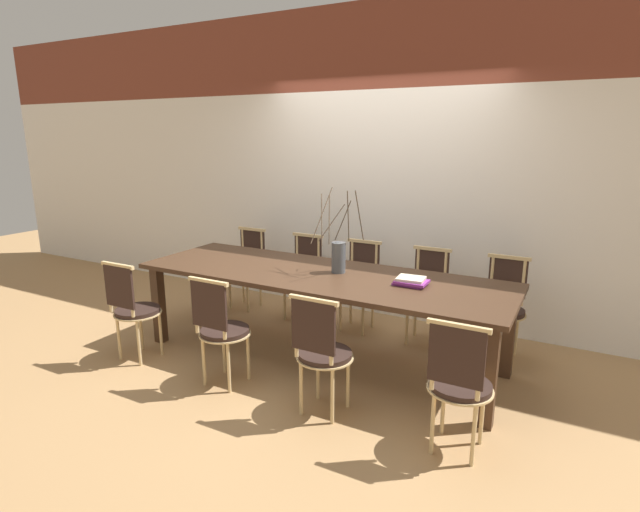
{
  "coord_description": "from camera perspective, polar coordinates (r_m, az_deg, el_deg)",
  "views": [
    {
      "loc": [
        1.95,
        -3.58,
        1.93
      ],
      "look_at": [
        0.0,
        0.0,
        0.92
      ],
      "focal_mm": 28.0,
      "sensor_mm": 36.0,
      "label": 1
    }
  ],
  "objects": [
    {
      "name": "chair_near_center",
      "position": [
        3.48,
        0.2,
        -10.65
      ],
      "size": [
        0.4,
        0.4,
        0.89
      ],
      "color": "black",
      "rests_on": "ground_plane"
    },
    {
      "name": "chair_far_right",
      "position": [
        4.78,
        12.11,
        -4.05
      ],
      "size": [
        0.4,
        0.4,
        0.89
      ],
      "rotation": [
        0.0,
        0.0,
        3.14
      ],
      "color": "black",
      "rests_on": "ground_plane"
    },
    {
      "name": "vase_centerpiece",
      "position": [
        4.23,
        2.12,
        0.06
      ],
      "size": [
        0.41,
        0.41,
        0.72
      ],
      "color": "#4C5156",
      "rests_on": "dining_table"
    },
    {
      "name": "wall_rear",
      "position": [
        5.29,
        6.96,
        10.16
      ],
      "size": [
        12.0,
        0.06,
        3.2
      ],
      "color": "white",
      "rests_on": "ground_plane"
    },
    {
      "name": "book_stack",
      "position": [
        3.97,
        10.34,
        -2.86
      ],
      "size": [
        0.26,
        0.2,
        0.06
      ],
      "color": "#842D8C",
      "rests_on": "dining_table"
    },
    {
      "name": "chair_near_left",
      "position": [
        3.94,
        -11.29,
        -7.91
      ],
      "size": [
        0.4,
        0.4,
        0.89
      ],
      "color": "black",
      "rests_on": "ground_plane"
    },
    {
      "name": "chair_far_rightend",
      "position": [
        4.65,
        20.22,
        -5.12
      ],
      "size": [
        0.4,
        0.4,
        0.89
      ],
      "rotation": [
        0.0,
        0.0,
        3.14
      ],
      "color": "black",
      "rests_on": "ground_plane"
    },
    {
      "name": "dining_table",
      "position": [
        4.26,
        0.0,
        -2.99
      ],
      "size": [
        3.21,
        1.04,
        0.77
      ],
      "color": "#422B1C",
      "rests_on": "ground_plane"
    },
    {
      "name": "chair_far_center",
      "position": [
        5.0,
        4.49,
        -2.96
      ],
      "size": [
        0.4,
        0.4,
        0.89
      ],
      "rotation": [
        0.0,
        0.0,
        3.14
      ],
      "color": "black",
      "rests_on": "ground_plane"
    },
    {
      "name": "chair_near_leftend",
      "position": [
        4.58,
        -20.61,
        -5.42
      ],
      "size": [
        0.4,
        0.4,
        0.89
      ],
      "color": "black",
      "rests_on": "ground_plane"
    },
    {
      "name": "chair_far_left",
      "position": [
        5.29,
        -2.0,
        -1.99
      ],
      "size": [
        0.4,
        0.4,
        0.89
      ],
      "rotation": [
        0.0,
        0.0,
        3.14
      ],
      "color": "black",
      "rests_on": "ground_plane"
    },
    {
      "name": "chair_far_leftend",
      "position": [
        5.68,
        -8.34,
        -1.01
      ],
      "size": [
        0.4,
        0.4,
        0.89
      ],
      "rotation": [
        0.0,
        0.0,
        3.14
      ],
      "color": "black",
      "rests_on": "ground_plane"
    },
    {
      "name": "chair_near_right",
      "position": [
        3.19,
        15.59,
        -13.6
      ],
      "size": [
        0.4,
        0.4,
        0.89
      ],
      "color": "black",
      "rests_on": "ground_plane"
    },
    {
      "name": "ground_plane",
      "position": [
        4.51,
        0.0,
        -11.48
      ],
      "size": [
        16.0,
        16.0,
        0.0
      ],
      "primitive_type": "plane",
      "color": "#A87F51"
    }
  ]
}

